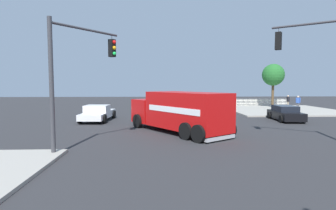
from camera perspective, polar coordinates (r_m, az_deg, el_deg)
The scene contains 11 objects.
ground_plane at distance 19.72m, azimuth 4.33°, elevation -4.94°, with size 100.00×100.00×0.00m, color #2B2B2D.
sidewalk_corner_near at distance 35.74m, azimuth 22.65°, elevation -0.97°, with size 12.73×12.73×0.14m, color #9E998E.
delivery_truck at distance 18.03m, azimuth 2.35°, elevation -1.28°, with size 6.63×8.00×2.67m.
traffic_light_primary at distance 15.80m, azimuth 31.75°, elevation 7.63°, with size 3.70×2.81×6.50m.
traffic_light_secondary at distance 13.85m, azimuth -18.76°, elevation 7.78°, with size 2.58×3.34×5.99m.
pickup_white at distance 24.50m, azimuth -14.47°, elevation -1.53°, with size 2.52×5.32×1.38m.
sedan_black at distance 26.04m, azimuth 23.32°, elevation -1.62°, with size 2.27×4.41×1.31m.
pedestrian_near_corner at distance 35.34m, azimuth 25.53°, elevation 0.57°, with size 0.39×0.41×1.70m.
pedestrian_crossing at distance 38.41m, azimuth 23.79°, elevation 0.84°, with size 0.51×0.31×1.63m.
picket_fence_run at distance 41.30m, azimuth 19.07°, elevation 0.57°, with size 7.48×0.05×0.95m.
shade_tree_near at distance 38.63m, azimuth 21.14°, elevation 5.85°, with size 2.86×2.86×5.71m.
Camera 1 is at (2.35, 19.32, 3.19)m, focal length 29.16 mm.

